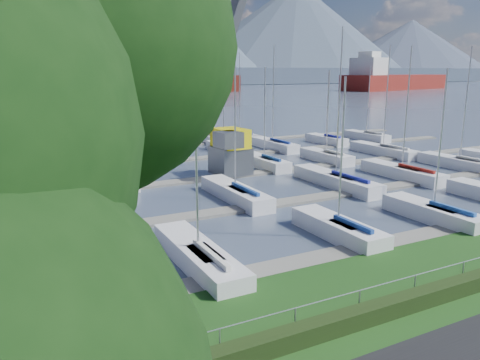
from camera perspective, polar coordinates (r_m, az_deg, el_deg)
path at (r=18.60m, az=23.11°, el=-18.61°), size 160.00×2.00×0.04m
water at (r=273.10m, az=-25.16°, el=9.84°), size 800.00×540.00×0.20m
hedge at (r=19.91m, az=17.28°, el=-14.78°), size 80.00×0.70×0.70m
fence at (r=19.79m, az=16.63°, el=-12.17°), size 80.00×0.04×0.04m
foothill at (r=342.88m, az=-25.86°, el=11.27°), size 900.00×80.00×12.00m
mountains at (r=419.38m, az=-25.80°, el=16.98°), size 1190.00×360.00×115.00m
docks at (r=41.82m, az=-8.88°, el=-0.43°), size 90.00×41.60×0.25m
crane at (r=45.34m, az=-1.36°, el=7.88°), size 5.93×13.23×22.35m
cargo_ship_mid at (r=230.65m, az=-14.59°, el=11.24°), size 106.79×38.22×21.50m
cargo_ship_east at (r=270.05m, az=18.16°, el=11.28°), size 82.58×37.47×21.50m
sailboat_fleet at (r=43.02m, az=-12.03°, el=7.46°), size 74.02×49.73×13.53m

